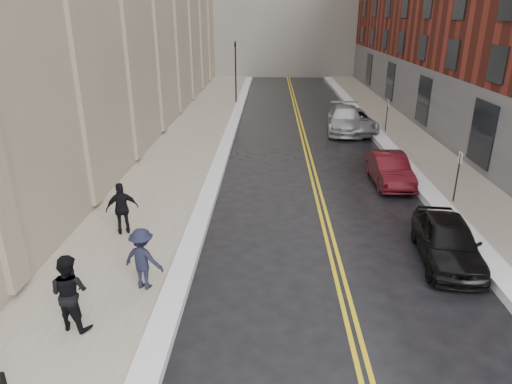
# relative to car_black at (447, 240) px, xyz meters

# --- Properties ---
(ground) EXTENTS (160.00, 160.00, 0.00)m
(ground) POSITION_rel_car_black_xyz_m (-5.95, -3.38, -0.71)
(ground) COLOR black
(ground) RESTS_ON ground
(sidewalk_left) EXTENTS (4.00, 64.00, 0.15)m
(sidewalk_left) POSITION_rel_car_black_xyz_m (-10.45, 12.62, -0.64)
(sidewalk_left) COLOR gray
(sidewalk_left) RESTS_ON ground
(sidewalk_right) EXTENTS (3.00, 64.00, 0.15)m
(sidewalk_right) POSITION_rel_car_black_xyz_m (3.05, 12.62, -0.64)
(sidewalk_right) COLOR gray
(sidewalk_right) RESTS_ON ground
(lane_stripe_a) EXTENTS (0.12, 64.00, 0.01)m
(lane_stripe_a) POSITION_rel_car_black_xyz_m (-3.57, 12.62, -0.71)
(lane_stripe_a) COLOR gold
(lane_stripe_a) RESTS_ON ground
(lane_stripe_b) EXTENTS (0.12, 64.00, 0.01)m
(lane_stripe_b) POSITION_rel_car_black_xyz_m (-3.33, 12.62, -0.71)
(lane_stripe_b) COLOR gold
(lane_stripe_b) RESTS_ON ground
(snow_ridge_left) EXTENTS (0.70, 60.80, 0.26)m
(snow_ridge_left) POSITION_rel_car_black_xyz_m (-8.15, 12.62, -0.58)
(snow_ridge_left) COLOR white
(snow_ridge_left) RESTS_ON ground
(snow_ridge_right) EXTENTS (0.85, 60.80, 0.30)m
(snow_ridge_right) POSITION_rel_car_black_xyz_m (1.20, 12.62, -0.56)
(snow_ridge_right) COLOR white
(snow_ridge_right) RESTS_ON ground
(traffic_signal) EXTENTS (0.18, 0.15, 5.20)m
(traffic_signal) POSITION_rel_car_black_xyz_m (-8.55, 26.62, 2.37)
(traffic_signal) COLOR black
(traffic_signal) RESTS_ON ground
(parking_sign_near) EXTENTS (0.06, 0.35, 2.23)m
(parking_sign_near) POSITION_rel_car_black_xyz_m (1.95, 4.62, 0.64)
(parking_sign_near) COLOR black
(parking_sign_near) RESTS_ON ground
(parking_sign_far) EXTENTS (0.06, 0.35, 2.23)m
(parking_sign_far) POSITION_rel_car_black_xyz_m (1.95, 16.62, 0.64)
(parking_sign_far) COLOR black
(parking_sign_far) RESTS_ON ground
(car_black) EXTENTS (2.14, 4.34, 1.42)m
(car_black) POSITION_rel_car_black_xyz_m (0.00, 0.00, 0.00)
(car_black) COLOR black
(car_black) RESTS_ON ground
(car_maroon) EXTENTS (1.51, 4.18, 1.37)m
(car_maroon) POSITION_rel_car_black_xyz_m (-0.10, 7.12, -0.03)
(car_maroon) COLOR #490D14
(car_maroon) RESTS_ON ground
(car_silver_near) EXTENTS (2.80, 5.70, 1.59)m
(car_silver_near) POSITION_rel_car_black_xyz_m (-0.62, 17.10, 0.08)
(car_silver_near) COLOR #B2B6BA
(car_silver_near) RESTS_ON ground
(car_silver_far) EXTENTS (2.79, 5.40, 1.46)m
(car_silver_far) POSITION_rel_car_black_xyz_m (-0.09, 17.05, 0.02)
(car_silver_far) COLOR #9DA0A5
(car_silver_far) RESTS_ON ground
(pedestrian_a) EXTENTS (1.12, 0.98, 1.96)m
(pedestrian_a) POSITION_rel_car_black_xyz_m (-10.29, -3.79, 0.42)
(pedestrian_a) COLOR black
(pedestrian_a) RESTS_ON sidewalk_left
(pedestrian_b) EXTENTS (1.30, 0.97, 1.79)m
(pedestrian_b) POSITION_rel_car_black_xyz_m (-9.01, -2.02, 0.33)
(pedestrian_b) COLOR black
(pedestrian_b) RESTS_ON sidewalk_left
(pedestrian_c) EXTENTS (1.18, 0.82, 1.85)m
(pedestrian_c) POSITION_rel_car_black_xyz_m (-10.61, 1.32, 0.36)
(pedestrian_c) COLOR black
(pedestrian_c) RESTS_ON sidewalk_left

